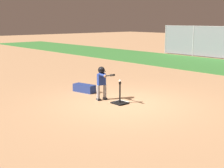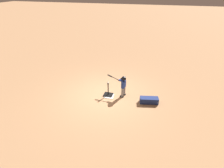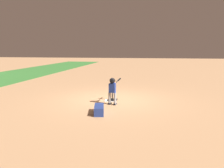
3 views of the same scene
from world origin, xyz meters
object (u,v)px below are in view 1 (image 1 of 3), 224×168
object	(u,v)px
baseball	(120,81)
batting_tee	(120,101)
equipment_bag	(84,88)
bleachers_far_left	(196,48)
batter_child	(102,79)

from	to	relation	value
baseball	batting_tee	bearing A→B (deg)	26.57
baseball	equipment_bag	bearing A→B (deg)	176.39
bleachers_far_left	baseball	bearing A→B (deg)	-64.59
batting_tee	bleachers_far_left	distance (m)	15.98
baseball	bleachers_far_left	xyz separation A→B (m)	(-6.86, 14.43, -0.28)
bleachers_far_left	equipment_bag	size ratio (longest dim) A/B	4.22
batting_tee	equipment_bag	distance (m)	2.02
batter_child	equipment_bag	distance (m)	1.44
bleachers_far_left	equipment_bag	distance (m)	15.11
baseball	bleachers_far_left	bearing A→B (deg)	115.41
batter_child	bleachers_far_left	size ratio (longest dim) A/B	0.31
batting_tee	baseball	xyz separation A→B (m)	(-0.00, -0.00, 0.63)
batting_tee	equipment_bag	world-z (taller)	batting_tee
batter_child	equipment_bag	size ratio (longest dim) A/B	1.29
batting_tee	batter_child	world-z (taller)	batter_child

